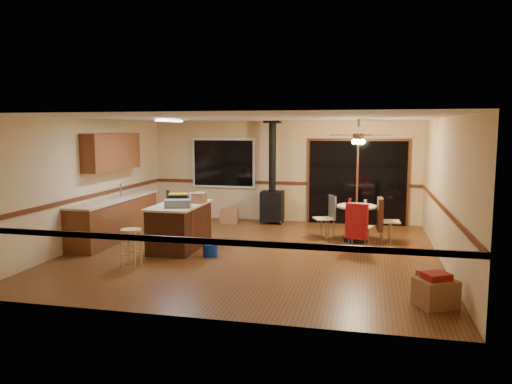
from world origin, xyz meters
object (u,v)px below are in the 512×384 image
(dining_table, at_px, (356,217))
(chair_right, at_px, (381,214))
(chair_left, at_px, (328,212))
(box_corner_a, at_px, (436,293))
(toolbox_grey, at_px, (178,204))
(box_corner_b, at_px, (429,279))
(bar_stool, at_px, (131,247))
(kitchen_island, at_px, (180,226))
(wood_stove, at_px, (272,195))
(box_under_window, at_px, (229,216))
(blue_bucket, at_px, (210,250))
(chair_near, at_px, (357,221))
(toolbox_black, at_px, (178,200))

(dining_table, height_order, chair_right, chair_right)
(chair_left, bearing_deg, chair_right, -5.34)
(dining_table, bearing_deg, box_corner_a, -73.09)
(toolbox_grey, xyz_separation_m, chair_right, (3.83, 1.87, -0.38))
(dining_table, height_order, box_corner_b, dining_table)
(bar_stool, bearing_deg, kitchen_island, 76.11)
(wood_stove, height_order, box_under_window, wood_stove)
(bar_stool, bearing_deg, dining_table, 36.82)
(box_corner_a, bearing_deg, kitchen_island, 152.61)
(chair_left, relative_size, box_corner_b, 1.41)
(kitchen_island, height_order, wood_stove, wood_stove)
(kitchen_island, xyz_separation_m, blue_bucket, (0.79, -0.48, -0.33))
(blue_bucket, distance_m, chair_near, 2.92)
(box_corner_a, distance_m, box_corner_b, 0.78)
(box_corner_b, bearing_deg, wood_stove, 125.37)
(chair_near, bearing_deg, bar_stool, -152.79)
(chair_right, bearing_deg, box_under_window, 159.16)
(chair_left, distance_m, chair_right, 1.13)
(dining_table, distance_m, box_corner_a, 3.99)
(wood_stove, height_order, toolbox_black, wood_stove)
(box_under_window, relative_size, box_corner_a, 0.89)
(blue_bucket, relative_size, box_corner_a, 0.58)
(toolbox_grey, bearing_deg, chair_left, 35.99)
(wood_stove, height_order, box_corner_a, wood_stove)
(kitchen_island, height_order, box_corner_b, kitchen_island)
(dining_table, relative_size, chair_right, 1.19)
(dining_table, bearing_deg, box_under_window, 155.61)
(blue_bucket, bearing_deg, kitchen_island, 148.98)
(blue_bucket, bearing_deg, toolbox_black, 156.32)
(kitchen_island, height_order, toolbox_black, toolbox_black)
(box_under_window, bearing_deg, box_corner_a, -50.20)
(chair_left, bearing_deg, chair_near, -57.76)
(box_under_window, bearing_deg, bar_stool, -97.43)
(bar_stool, bearing_deg, blue_bucket, 39.63)
(toolbox_grey, relative_size, chair_near, 0.69)
(wood_stove, distance_m, box_corner_a, 6.38)
(chair_left, relative_size, box_under_window, 1.20)
(kitchen_island, height_order, chair_near, chair_near)
(chair_right, xyz_separation_m, box_under_window, (-3.75, 1.43, -0.42))
(toolbox_grey, distance_m, chair_left, 3.38)
(blue_bucket, xyz_separation_m, dining_table, (2.65, 1.89, 0.41))
(kitchen_island, distance_m, chair_near, 3.53)
(kitchen_island, relative_size, dining_table, 2.01)
(wood_stove, height_order, box_corner_b, wood_stove)
(box_under_window, relative_size, box_corner_b, 1.17)
(kitchen_island, bearing_deg, box_corner_b, -19.17)
(toolbox_black, bearing_deg, chair_right, 22.15)
(kitchen_island, relative_size, blue_bucket, 5.87)
(blue_bucket, relative_size, box_under_window, 0.65)
(toolbox_black, xyz_separation_m, box_corner_b, (4.57, -1.46, -0.85))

